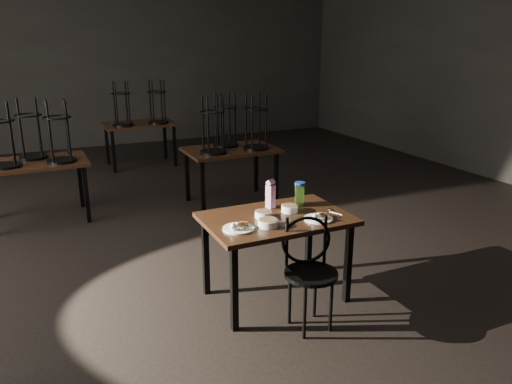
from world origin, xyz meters
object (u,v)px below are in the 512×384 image
main_table (276,225)px  water_bottle (300,193)px  juice_carton (271,195)px  bentwood_chair (309,264)px

main_table → water_bottle: (0.33, 0.20, 0.18)m
main_table → water_bottle: 0.43m
main_table → water_bottle: size_ratio=5.90×
juice_carton → bentwood_chair: (-0.01, -0.69, -0.36)m
water_bottle → juice_carton: bearing=174.1°
main_table → bentwood_chair: 0.50m
water_bottle → main_table: bearing=-149.5°
main_table → water_bottle: bearing=30.5°
water_bottle → bentwood_chair: size_ratio=0.24×
juice_carton → water_bottle: 0.28m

